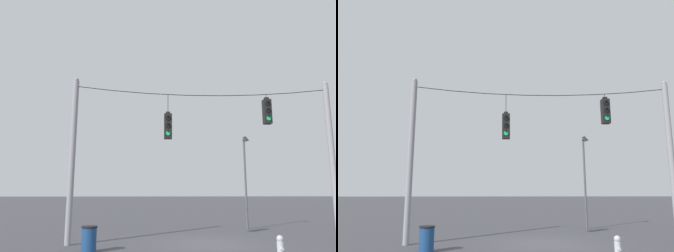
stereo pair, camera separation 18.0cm
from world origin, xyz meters
The scene contains 9 objects.
ground_plane centered at (0.00, 0.00, 0.00)m, with size 200.00×200.00×0.00m, color #424247.
utility_pole_left centered at (-5.72, -0.13, 3.58)m, with size 0.26×0.26×7.19m.
utility_pole_right centered at (5.72, -0.13, 3.58)m, with size 0.26×0.26×7.19m.
span_wire centered at (0.00, -0.13, 6.55)m, with size 11.44×0.03×0.38m.
traffic_light_near_left_pole centered at (-1.60, -0.13, 5.01)m, with size 0.34×0.58×2.02m.
traffic_light_over_intersection centered at (2.90, -0.13, 5.72)m, with size 0.34×0.58×1.37m.
street_lamp centered at (3.24, 4.91, 3.66)m, with size 0.41×0.71×5.39m.
fire_hydrant centered at (1.96, -3.20, 0.38)m, with size 0.22×0.30×0.75m.
trash_bin centered at (-4.56, -1.72, 0.47)m, with size 0.58×0.58×0.92m.
Camera 1 is at (-2.25, -14.33, 2.23)m, focal length 35.00 mm.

